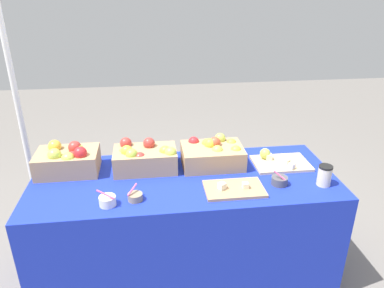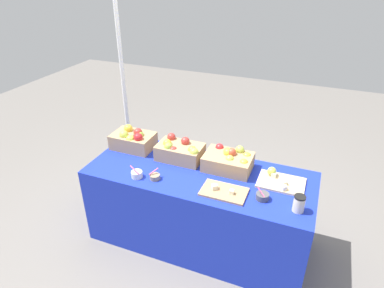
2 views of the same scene
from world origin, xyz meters
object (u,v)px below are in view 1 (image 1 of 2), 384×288
object	(u,v)px
cutting_board_front	(234,189)
sample_bowl_mid	(135,197)
tent_pole	(14,89)
apple_crate_right	(213,154)
apple_crate_left	(69,160)
cutting_board_back	(278,161)
sample_bowl_far	(279,181)
coffee_cup	(325,175)
apple_crate_middle	(145,158)
sample_bowl_near	(108,201)

from	to	relation	value
cutting_board_front	sample_bowl_mid	xyz separation A→B (m)	(-0.57, -0.03, 0.01)
tent_pole	apple_crate_right	bearing A→B (deg)	-23.51
apple_crate_left	cutting_board_back	bearing A→B (deg)	-2.54
sample_bowl_mid	tent_pole	distance (m)	1.36
sample_bowl_far	tent_pole	size ratio (longest dim) A/B	0.04
apple_crate_left	coffee_cup	world-z (taller)	apple_crate_left
apple_crate_left	sample_bowl_far	distance (m)	1.32
apple_crate_middle	apple_crate_right	size ratio (longest dim) A/B	1.01
apple_crate_left	sample_bowl_near	bearing A→B (deg)	-57.06
coffee_cup	tent_pole	xyz separation A→B (m)	(-1.99, 0.95, 0.34)
sample_bowl_near	apple_crate_left	bearing A→B (deg)	122.94
apple_crate_middle	tent_pole	xyz separation A→B (m)	(-0.93, 0.61, 0.32)
cutting_board_back	sample_bowl_near	size ratio (longest dim) A/B	3.46
cutting_board_back	coffee_cup	world-z (taller)	coffee_cup
cutting_board_back	sample_bowl_far	world-z (taller)	sample_bowl_far
apple_crate_left	sample_bowl_near	xyz separation A→B (m)	(0.27, -0.42, -0.06)
apple_crate_right	sample_bowl_mid	bearing A→B (deg)	-143.52
apple_crate_middle	coffee_cup	distance (m)	1.12
apple_crate_left	apple_crate_right	xyz separation A→B (m)	(0.93, -0.01, -0.01)
tent_pole	sample_bowl_near	bearing A→B (deg)	-54.54
apple_crate_middle	sample_bowl_near	world-z (taller)	apple_crate_middle
apple_crate_middle	cutting_board_front	xyz separation A→B (m)	(0.51, -0.33, -0.07)
apple_crate_right	cutting_board_front	world-z (taller)	apple_crate_right
cutting_board_front	sample_bowl_mid	world-z (taller)	sample_bowl_mid
cutting_board_back	sample_bowl_mid	size ratio (longest dim) A/B	4.07
cutting_board_front	sample_bowl_mid	bearing A→B (deg)	-176.75
cutting_board_back	sample_bowl_near	xyz separation A→B (m)	(-1.09, -0.36, 0.01)
sample_bowl_far	tent_pole	bearing A→B (deg)	152.22
cutting_board_front	sample_bowl_mid	distance (m)	0.57
cutting_board_back	tent_pole	size ratio (longest dim) A/B	0.16
apple_crate_left	sample_bowl_near	world-z (taller)	apple_crate_left
apple_crate_left	cutting_board_front	size ratio (longest dim) A/B	1.11
sample_bowl_far	coffee_cup	xyz separation A→B (m)	(0.26, -0.04, 0.04)
coffee_cup	apple_crate_right	bearing A→B (deg)	150.30
sample_bowl_mid	coffee_cup	world-z (taller)	coffee_cup
cutting_board_front	tent_pole	world-z (taller)	tent_pole
cutting_board_back	apple_crate_right	bearing A→B (deg)	173.36
apple_crate_right	coffee_cup	world-z (taller)	apple_crate_right
apple_crate_left	sample_bowl_far	world-z (taller)	apple_crate_left
apple_crate_right	cutting_board_front	bearing A→B (deg)	-79.71
sample_bowl_mid	coffee_cup	distance (m)	1.12
sample_bowl_far	coffee_cup	size ratio (longest dim) A/B	0.78
apple_crate_left	apple_crate_middle	bearing A→B (deg)	-2.57
apple_crate_left	apple_crate_right	bearing A→B (deg)	-0.61
apple_crate_middle	sample_bowl_far	world-z (taller)	apple_crate_middle
cutting_board_front	sample_bowl_near	bearing A→B (deg)	-174.96
cutting_board_back	coffee_cup	size ratio (longest dim) A/B	2.85
apple_crate_left	coffee_cup	xyz separation A→B (m)	(1.54, -0.36, -0.02)
cutting_board_front	sample_bowl_near	distance (m)	0.72
apple_crate_left	cutting_board_front	xyz separation A→B (m)	(0.99, -0.35, -0.08)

